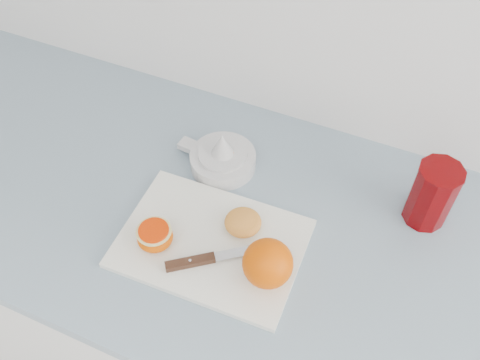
# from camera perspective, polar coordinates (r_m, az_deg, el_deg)

# --- Properties ---
(counter) EXTENTS (2.45, 0.64, 0.89)m
(counter) POSITION_cam_1_polar(r_m,az_deg,el_deg) (1.39, 2.90, -15.72)
(counter) COLOR white
(counter) RESTS_ON ground
(cutting_board) EXTENTS (0.34, 0.24, 0.01)m
(cutting_board) POSITION_cam_1_polar(r_m,az_deg,el_deg) (0.98, -3.08, -6.75)
(cutting_board) COLOR white
(cutting_board) RESTS_ON counter
(whole_orange) EXTENTS (0.09, 0.09, 0.09)m
(whole_orange) POSITION_cam_1_polar(r_m,az_deg,el_deg) (0.90, 2.98, -8.88)
(whole_orange) COLOR orange
(whole_orange) RESTS_ON cutting_board
(half_orange) EXTENTS (0.06, 0.06, 0.04)m
(half_orange) POSITION_cam_1_polar(r_m,az_deg,el_deg) (0.97, -9.07, -5.95)
(half_orange) COLOR orange
(half_orange) RESTS_ON cutting_board
(squeezed_shell) EXTENTS (0.07, 0.07, 0.03)m
(squeezed_shell) POSITION_cam_1_polar(r_m,az_deg,el_deg) (0.98, 0.32, -4.52)
(squeezed_shell) COLOR orange
(squeezed_shell) RESTS_ON cutting_board
(paring_knife) EXTENTS (0.17, 0.14, 0.01)m
(paring_knife) POSITION_cam_1_polar(r_m,az_deg,el_deg) (0.95, -4.26, -8.52)
(paring_knife) COLOR #402317
(paring_knife) RESTS_ON cutting_board
(citrus_juicer) EXTENTS (0.17, 0.13, 0.09)m
(citrus_juicer) POSITION_cam_1_polar(r_m,az_deg,el_deg) (1.08, -1.91, 2.41)
(citrus_juicer) COLOR white
(citrus_juicer) RESTS_ON counter
(red_tumbler) EXTENTS (0.08, 0.08, 0.13)m
(red_tumbler) POSITION_cam_1_polar(r_m,az_deg,el_deg) (1.03, 19.73, -1.65)
(red_tumbler) COLOR #650002
(red_tumbler) RESTS_ON counter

